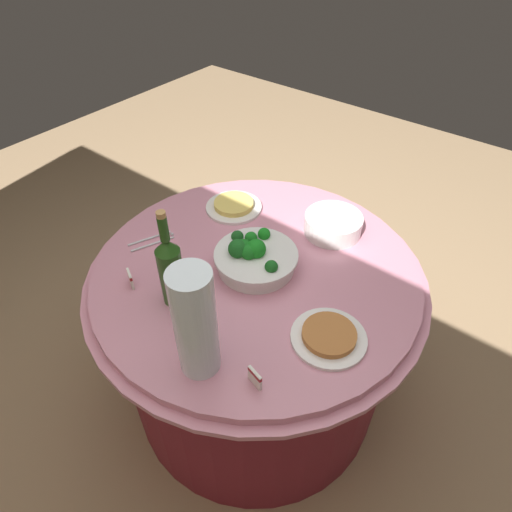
# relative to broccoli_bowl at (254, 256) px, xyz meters

# --- Properties ---
(ground_plane) EXTENTS (6.00, 6.00, 0.00)m
(ground_plane) POSITION_rel_broccoli_bowl_xyz_m (-0.01, 0.00, -0.78)
(ground_plane) COLOR #9E7F5B
(buffet_table) EXTENTS (1.16, 1.16, 0.74)m
(buffet_table) POSITION_rel_broccoli_bowl_xyz_m (-0.01, 0.00, -0.41)
(buffet_table) COLOR maroon
(buffet_table) RESTS_ON ground_plane
(broccoli_bowl) EXTENTS (0.28, 0.28, 0.11)m
(broccoli_bowl) POSITION_rel_broccoli_bowl_xyz_m (0.00, 0.00, 0.00)
(broccoli_bowl) COLOR white
(broccoli_bowl) RESTS_ON buffet_table
(plate_stack) EXTENTS (0.21, 0.21, 0.07)m
(plate_stack) POSITION_rel_broccoli_bowl_xyz_m (-0.11, -0.32, -0.01)
(plate_stack) COLOR white
(plate_stack) RESTS_ON buffet_table
(wine_bottle) EXTENTS (0.07, 0.07, 0.34)m
(wine_bottle) POSITION_rel_broccoli_bowl_xyz_m (0.10, 0.27, 0.09)
(wine_bottle) COLOR #224C17
(wine_bottle) RESTS_ON buffet_table
(decorative_fruit_vase) EXTENTS (0.11, 0.11, 0.34)m
(decorative_fruit_vase) POSITION_rel_broccoli_bowl_xyz_m (-0.13, 0.40, 0.12)
(decorative_fruit_vase) COLOR silver
(decorative_fruit_vase) RESTS_ON buffet_table
(serving_tongs) EXTENTS (0.10, 0.16, 0.01)m
(serving_tongs) POSITION_rel_broccoli_bowl_xyz_m (0.37, 0.12, -0.04)
(serving_tongs) COLOR silver
(serving_tongs) RESTS_ON buffet_table
(food_plate_peanuts) EXTENTS (0.22, 0.22, 0.03)m
(food_plate_peanuts) POSITION_rel_broccoli_bowl_xyz_m (-0.36, 0.11, -0.03)
(food_plate_peanuts) COLOR white
(food_plate_peanuts) RESTS_ON buffet_table
(food_plate_noodles) EXTENTS (0.22, 0.22, 0.03)m
(food_plate_noodles) POSITION_rel_broccoli_bowl_xyz_m (0.27, -0.21, -0.03)
(food_plate_noodles) COLOR white
(food_plate_noodles) RESTS_ON buffet_table
(label_placard_front) EXTENTS (0.05, 0.02, 0.05)m
(label_placard_front) POSITION_rel_broccoli_bowl_xyz_m (-0.28, 0.36, -0.01)
(label_placard_front) COLOR white
(label_placard_front) RESTS_ON buffet_table
(label_placard_mid) EXTENTS (0.05, 0.03, 0.05)m
(label_placard_mid) POSITION_rel_broccoli_bowl_xyz_m (0.26, 0.32, -0.01)
(label_placard_mid) COLOR white
(label_placard_mid) RESTS_ON buffet_table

